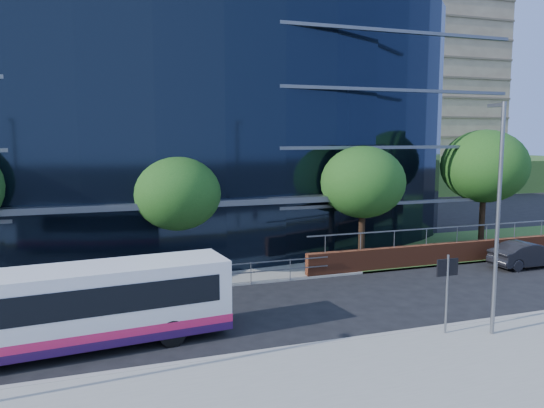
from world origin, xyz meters
name	(u,v)px	position (x,y,z in m)	size (l,w,h in m)	color
ground	(309,337)	(0.00, 0.00, 0.00)	(200.00, 200.00, 0.00)	black
pavement_near	(384,401)	(0.00, -5.00, 0.07)	(80.00, 8.00, 0.15)	gray
kerb	(321,345)	(0.00, -1.00, 0.08)	(80.00, 0.25, 0.16)	gray
yellow_line_outer	(319,345)	(0.00, -0.80, 0.01)	(80.00, 0.08, 0.01)	gold
yellow_line_inner	(317,343)	(0.00, -0.65, 0.01)	(80.00, 0.08, 0.01)	gold
far_forecourt	(115,274)	(-6.00, 11.00, 0.05)	(50.00, 8.00, 0.10)	gray
glass_office	(134,122)	(-4.00, 20.85, 8.00)	(44.00, 23.10, 16.00)	black
guard_railings	(71,283)	(-8.00, 7.00, 0.82)	(24.00, 0.05, 1.10)	slate
apartment_block	(354,110)	(32.00, 57.21, 11.11)	(60.00, 42.00, 30.00)	#2D511E
street_sign	(447,277)	(4.50, -1.59, 2.15)	(0.85, 0.09, 2.80)	slate
tree_far_b	(177,194)	(-3.00, 9.50, 4.21)	(4.29, 4.29, 6.05)	black
tree_far_c	(363,182)	(7.00, 9.00, 4.54)	(4.62, 4.62, 6.51)	black
tree_far_d	(485,166)	(16.00, 10.00, 5.19)	(5.28, 5.28, 7.44)	black
tree_dist_e	(362,157)	(24.00, 40.00, 4.54)	(4.62, 4.62, 6.51)	black
tree_dist_f	(461,158)	(40.00, 42.00, 4.21)	(4.29, 4.29, 6.05)	black
streetlight_east	(498,212)	(6.00, -2.17, 4.44)	(0.15, 0.77, 8.00)	slate
city_bus	(79,307)	(-7.60, 1.49, 1.45)	(10.30, 3.27, 2.74)	white
parked_car	(527,254)	(15.08, 5.36, 0.70)	(1.48, 4.24, 1.40)	black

